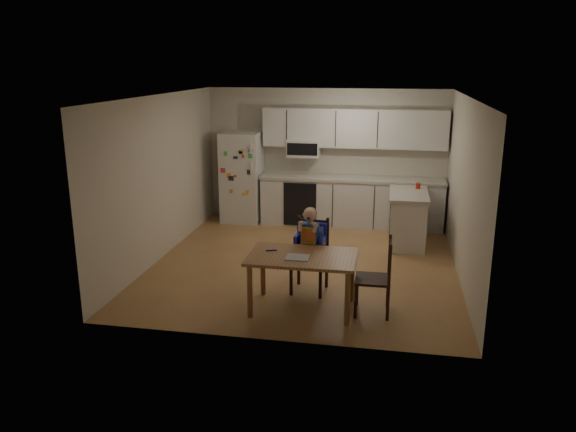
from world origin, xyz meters
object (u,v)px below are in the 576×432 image
(chair_side, at_px, (381,272))
(kitchen_island, at_px, (407,218))
(red_cup, at_px, (418,186))
(dining_table, at_px, (303,263))
(chair_booster, at_px, (310,240))
(refrigerator, at_px, (242,177))

(chair_side, bearing_deg, kitchen_island, 171.72)
(red_cup, height_order, dining_table, red_cup)
(dining_table, bearing_deg, chair_booster, 89.58)
(chair_booster, distance_m, chair_side, 1.11)
(red_cup, relative_size, chair_side, 0.10)
(kitchen_island, distance_m, chair_side, 2.86)
(refrigerator, height_order, chair_booster, refrigerator)
(refrigerator, bearing_deg, kitchen_island, -16.26)
(refrigerator, xyz_separation_m, chair_booster, (1.78, -3.17, -0.15))
(refrigerator, bearing_deg, red_cup, -9.94)
(red_cup, height_order, chair_side, red_cup)
(refrigerator, relative_size, chair_booster, 1.47)
(red_cup, relative_size, dining_table, 0.07)
(red_cup, xyz_separation_m, dining_table, (-1.47, -3.22, -0.32))
(dining_table, bearing_deg, kitchen_island, 65.50)
(kitchen_island, xyz_separation_m, chair_side, (-0.37, -2.83, 0.09))
(chair_booster, height_order, chair_side, chair_booster)
(chair_side, bearing_deg, dining_table, -87.74)
(dining_table, distance_m, chair_side, 0.95)
(refrigerator, bearing_deg, chair_booster, -60.65)
(refrigerator, height_order, dining_table, refrigerator)
(red_cup, distance_m, chair_booster, 2.99)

